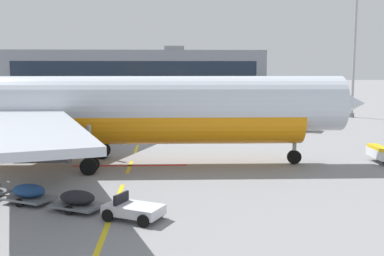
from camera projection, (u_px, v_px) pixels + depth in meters
name	position (u px, v px, depth m)	size (l,w,h in m)	color
ground	(343.00, 129.00, 51.31)	(400.00, 400.00, 0.00)	gray
apron_paint_markings	(142.00, 134.00, 47.75)	(8.00, 94.60, 0.01)	yellow
airliner_foreground	(116.00, 109.00, 31.97)	(34.71, 34.63, 12.20)	silver
ground_power_truck	(274.00, 114.00, 51.37)	(7.30, 5.43, 3.14)	black
baggage_train	(53.00, 196.00, 22.66)	(10.98, 6.61, 1.14)	silver
terminal_satellite	(138.00, 70.00, 142.89)	(74.66, 26.27, 13.29)	gray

